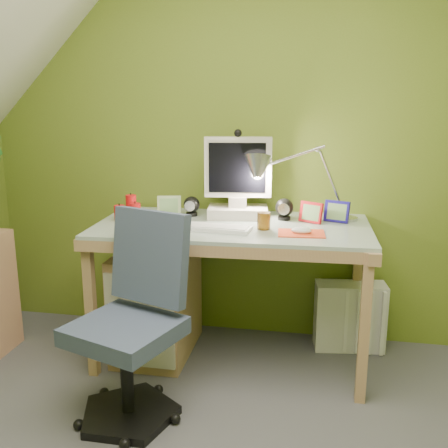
% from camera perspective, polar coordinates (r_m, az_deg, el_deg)
% --- Properties ---
extents(wall_back, '(3.20, 0.01, 2.40)m').
position_cam_1_polar(wall_back, '(3.18, 2.03, 8.70)').
color(wall_back, olive).
rests_on(wall_back, floor).
extents(desk, '(1.51, 0.80, 0.80)m').
position_cam_1_polar(desk, '(2.99, 0.90, -7.46)').
color(desk, tan).
rests_on(desk, floor).
extents(monitor, '(0.40, 0.26, 0.52)m').
position_cam_1_polar(monitor, '(2.99, 1.53, 5.59)').
color(monitor, beige).
rests_on(monitor, desk).
extents(speaker_left, '(0.11, 0.11, 0.11)m').
position_cam_1_polar(speaker_left, '(3.06, -3.55, 1.95)').
color(speaker_left, black).
rests_on(speaker_left, desk).
extents(speaker_right, '(0.11, 0.11, 0.12)m').
position_cam_1_polar(speaker_right, '(2.98, 6.59, 1.62)').
color(speaker_right, black).
rests_on(speaker_right, desk).
extents(keyboard, '(0.41, 0.17, 0.02)m').
position_cam_1_polar(keyboard, '(2.75, -1.21, -0.42)').
color(keyboard, white).
rests_on(keyboard, desk).
extents(mousepad, '(0.25, 0.18, 0.01)m').
position_cam_1_polar(mousepad, '(2.69, 8.41, -1.01)').
color(mousepad, '#E04723').
rests_on(mousepad, desk).
extents(mouse, '(0.11, 0.08, 0.03)m').
position_cam_1_polar(mouse, '(2.69, 8.42, -0.71)').
color(mouse, silver).
rests_on(mouse, mousepad).
extents(amber_tumbler, '(0.08, 0.08, 0.09)m').
position_cam_1_polar(amber_tumbler, '(2.76, 4.34, 0.34)').
color(amber_tumbler, brown).
rests_on(amber_tumbler, desk).
extents(candle_cluster, '(0.19, 0.17, 0.13)m').
position_cam_1_polar(candle_cluster, '(3.02, -10.33, 1.75)').
color(candle_cluster, red).
rests_on(candle_cluster, desk).
extents(photo_frame_red, '(0.13, 0.08, 0.11)m').
position_cam_1_polar(photo_frame_red, '(2.93, 9.45, 1.26)').
color(photo_frame_red, red).
rests_on(photo_frame_red, desk).
extents(photo_frame_blue, '(0.14, 0.07, 0.12)m').
position_cam_1_polar(photo_frame_blue, '(2.97, 12.17, 1.35)').
color(photo_frame_blue, navy).
rests_on(photo_frame_blue, desk).
extents(photo_frame_green, '(0.14, 0.05, 0.12)m').
position_cam_1_polar(photo_frame_green, '(3.08, -5.99, 1.99)').
color(photo_frame_green, '#9DB37B').
rests_on(photo_frame_green, desk).
extents(desk_lamp, '(0.59, 0.30, 0.61)m').
position_cam_1_polar(desk_lamp, '(2.95, 10.26, 6.20)').
color(desk_lamp, silver).
rests_on(desk_lamp, desk).
extents(task_chair, '(0.64, 0.64, 0.91)m').
position_cam_1_polar(task_chair, '(2.46, -10.77, -11.17)').
color(task_chair, '#39455E').
rests_on(task_chair, floor).
extents(radiator, '(0.42, 0.21, 0.41)m').
position_cam_1_polar(radiator, '(3.25, 13.52, -9.73)').
color(radiator, silver).
rests_on(radiator, floor).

